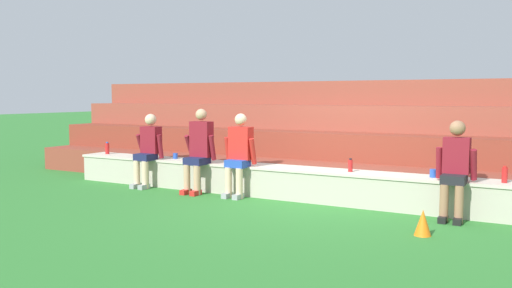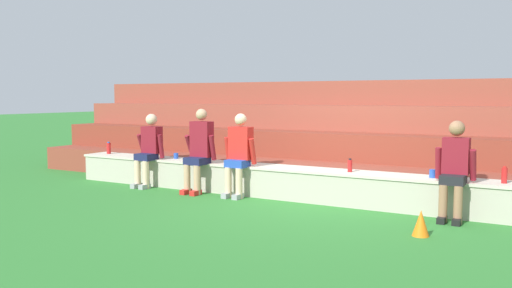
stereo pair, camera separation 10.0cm
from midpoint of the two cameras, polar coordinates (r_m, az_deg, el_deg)
The scene contains 13 objects.
ground_plane at distance 8.10m, azimuth 5.96°, elevation -6.40°, with size 80.00×80.00×0.00m, color #2D752D.
stone_seating_wall at distance 8.29m, azimuth 6.72°, elevation -4.29°, with size 9.50×0.57×0.49m.
brick_bleachers at distance 10.25m, azimuth 11.47°, elevation 0.04°, with size 13.35×2.82×1.93m.
person_far_left at distance 9.66m, azimuth -11.19°, elevation -0.43°, with size 0.53×0.54×1.31m.
person_left_of_center at distance 8.93m, azimuth -5.83°, elevation -0.51°, with size 0.55×0.54×1.41m.
person_center at distance 8.53m, azimuth -1.53°, elevation -0.94°, with size 0.55×0.47×1.34m.
person_right_of_center at distance 7.39m, azimuth 20.95°, elevation -2.42°, with size 0.51×0.56×1.30m.
water_bottle_mid_right at distance 8.03m, azimuth 10.44°, elevation -2.31°, with size 0.07×0.07×0.20m.
water_bottle_near_left at distance 7.61m, azimuth 25.53°, elevation -3.06°, with size 0.07×0.07×0.22m.
water_bottle_mid_left at distance 10.76m, azimuth -15.32°, elevation -0.43°, with size 0.08×0.08×0.24m.
plastic_cup_left_end at distance 9.68m, azimuth -8.32°, elevation -1.27°, with size 0.08×0.08×0.10m, color blue.
plastic_cup_middle at distance 7.76m, azimuth 18.83°, elevation -3.03°, with size 0.09×0.09×0.12m, color blue.
sports_cone at distance 6.51m, azimuth 17.76°, elevation -8.12°, with size 0.20×0.20×0.31m, color orange.
Camera 2 is at (3.22, -7.25, 1.62)m, focal length 37.13 mm.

